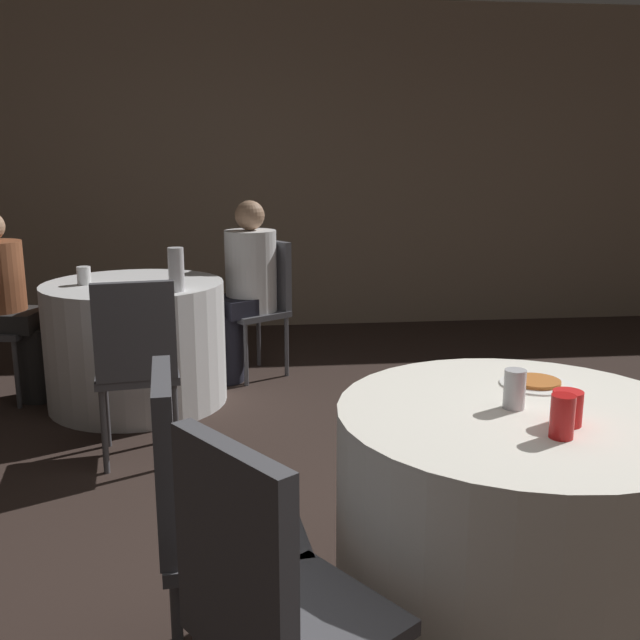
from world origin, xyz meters
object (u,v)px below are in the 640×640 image
(soda_can_red, at_px, (562,417))
(soda_can_silver, at_px, (515,389))
(table_near, at_px, (514,523))
(chair_far_northeast, at_px, (263,295))
(chair_near_southwest, at_px, (266,596))
(bottle_far, at_px, (176,270))
(chair_near_west, at_px, (198,501))
(person_floral_shirt, at_px, (7,305))
(chair_far_south, at_px, (136,356))
(person_white_shirt, at_px, (244,289))
(table_far, at_px, (136,343))
(pizza_plate_near, at_px, (536,383))

(soda_can_red, bearing_deg, soda_can_silver, 99.75)
(table_near, distance_m, chair_far_northeast, 3.02)
(table_near, relative_size, soda_can_red, 9.23)
(chair_near_southwest, bearing_deg, bottle_far, 153.51)
(chair_near_west, height_order, person_floral_shirt, person_floral_shirt)
(chair_near_southwest, bearing_deg, chair_far_south, 160.30)
(person_white_shirt, bearing_deg, chair_near_west, 143.69)
(table_far, distance_m, person_white_shirt, 0.84)
(pizza_plate_near, bearing_deg, person_floral_shirt, 136.30)
(chair_far_northeast, bearing_deg, bottle_far, 115.35)
(chair_far_south, bearing_deg, chair_near_west, -84.45)
(table_near, relative_size, pizza_plate_near, 4.70)
(chair_near_west, relative_size, person_floral_shirt, 0.79)
(chair_near_southwest, height_order, soda_can_red, chair_near_southwest)
(person_floral_shirt, relative_size, soda_can_silver, 9.73)
(table_far, distance_m, chair_far_northeast, 0.98)
(chair_far_northeast, relative_size, chair_far_south, 1.00)
(person_white_shirt, xyz_separation_m, bottle_far, (-0.38, -0.76, 0.26))
(chair_far_northeast, height_order, person_white_shirt, person_white_shirt)
(person_white_shirt, distance_m, person_floral_shirt, 1.49)
(chair_near_west, height_order, soda_can_red, chair_near_west)
(person_white_shirt, bearing_deg, soda_can_silver, 162.45)
(pizza_plate_near, bearing_deg, bottle_far, 125.75)
(chair_far_south, bearing_deg, chair_near_southwest, -82.89)
(chair_far_northeast, distance_m, soda_can_red, 3.25)
(table_far, distance_m, soda_can_red, 3.06)
(pizza_plate_near, bearing_deg, chair_far_northeast, 107.06)
(chair_near_southwest, xyz_separation_m, soda_can_red, (0.82, 0.34, 0.26))
(chair_far_south, bearing_deg, bottle_far, 68.24)
(table_near, xyz_separation_m, chair_near_west, (-0.97, -0.10, 0.18))
(soda_can_red, bearing_deg, table_near, 95.22)
(person_floral_shirt, distance_m, soda_can_red, 3.61)
(person_white_shirt, relative_size, person_floral_shirt, 1.03)
(table_far, xyz_separation_m, person_white_shirt, (0.67, 0.44, 0.25))
(chair_far_south, bearing_deg, chair_far_northeast, 57.54)
(table_near, distance_m, bottle_far, 2.46)
(table_near, xyz_separation_m, table_far, (-1.49, 2.40, 0.00))
(chair_far_northeast, height_order, soda_can_silver, chair_far_northeast)
(chair_far_northeast, xyz_separation_m, chair_far_south, (-0.66, -1.48, 0.00))
(table_far, bearing_deg, chair_near_southwest, -76.83)
(soda_can_red, bearing_deg, table_far, 119.97)
(bottle_far, bearing_deg, soda_can_red, -62.14)
(person_floral_shirt, xyz_separation_m, soda_can_red, (2.30, -2.77, 0.21))
(table_near, bearing_deg, pizza_plate_near, 58.33)
(table_near, relative_size, bottle_far, 4.51)
(table_far, xyz_separation_m, person_floral_shirt, (-0.79, 0.14, 0.23))
(person_white_shirt, bearing_deg, pizza_plate_near, 166.79)
(chair_near_west, distance_m, bottle_far, 2.22)
(person_white_shirt, height_order, bottle_far, person_white_shirt)
(chair_near_west, distance_m, pizza_plate_near, 1.18)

